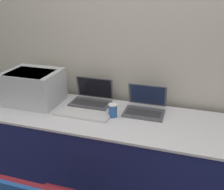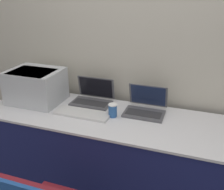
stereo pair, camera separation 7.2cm
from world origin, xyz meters
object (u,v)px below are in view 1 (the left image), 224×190
Objects in this scene: laptop_left at (92,98)px; external_keyboard at (82,114)px; laptop_right at (145,106)px; coffee_cup at (113,110)px; printer at (34,86)px.

laptop_left is 0.75× the size of external_keyboard.
laptop_right is at bearing 24.14° from external_keyboard.
laptop_right reaches higher than coffee_cup.
printer is 4.19× the size of coffee_cup.
external_keyboard is at bearing -86.84° from laptop_left.
printer is at bearing -173.91° from laptop_right.
printer reaches higher than external_keyboard.
laptop_right is (0.51, -0.04, 0.00)m from laptop_left.
external_keyboard is at bearing -155.86° from laptop_right.
laptop_right is 3.01× the size of coffee_cup.
printer is at bearing 175.61° from coffee_cup.
laptop_left is 0.34m from coffee_cup.
printer is 1.02m from laptop_right.
printer is 0.78m from coffee_cup.
coffee_cup is at bearing -38.07° from laptop_left.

